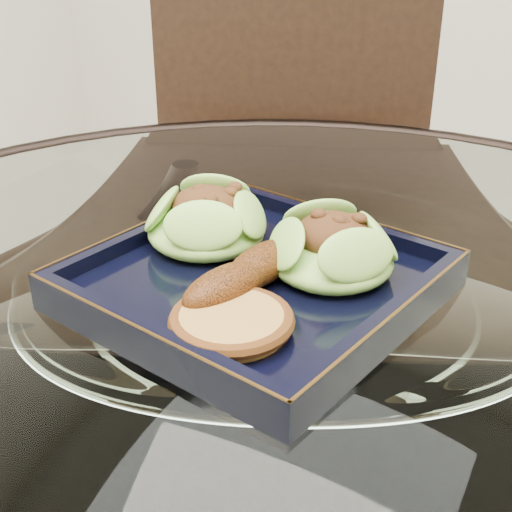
% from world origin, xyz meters
% --- Properties ---
extents(dining_table, '(1.13, 1.13, 0.77)m').
position_xyz_m(dining_table, '(-0.00, -0.00, 0.60)').
color(dining_table, white).
rests_on(dining_table, ground).
extents(dining_chair, '(0.59, 0.59, 1.03)m').
position_xyz_m(dining_chair, '(-0.20, 0.42, 0.58)').
color(dining_chair, black).
rests_on(dining_chair, ground).
extents(navy_plate, '(0.31, 0.31, 0.02)m').
position_xyz_m(navy_plate, '(-0.03, 0.02, 0.77)').
color(navy_plate, black).
rests_on(navy_plate, dining_table).
extents(lettuce_wrap_left, '(0.11, 0.11, 0.04)m').
position_xyz_m(lettuce_wrap_left, '(-0.11, 0.05, 0.80)').
color(lettuce_wrap_left, '#5B9E2D').
rests_on(lettuce_wrap_left, navy_plate).
extents(lettuce_wrap_right, '(0.14, 0.14, 0.04)m').
position_xyz_m(lettuce_wrap_right, '(0.02, 0.05, 0.80)').
color(lettuce_wrap_right, '#4C8D28').
rests_on(lettuce_wrap_right, navy_plate).
extents(roasted_plantain, '(0.06, 0.18, 0.03)m').
position_xyz_m(roasted_plantain, '(-0.03, 0.01, 0.80)').
color(roasted_plantain, '#5B2909').
rests_on(roasted_plantain, navy_plate).
extents(crumb_patty, '(0.09, 0.09, 0.02)m').
position_xyz_m(crumb_patty, '(-0.01, -0.07, 0.79)').
color(crumb_patty, '#AF7F3A').
rests_on(crumb_patty, navy_plate).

